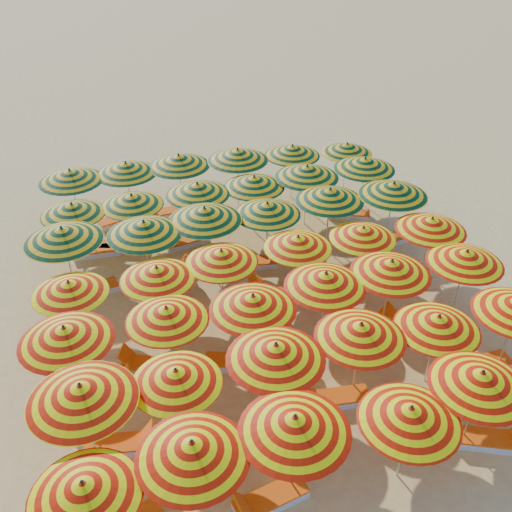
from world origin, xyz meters
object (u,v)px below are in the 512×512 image
lounger_3 (121,445)px  beachgoer_a (243,288)px  umbrella_40 (292,151)px  lounger_2 (490,440)px  umbrella_3 (410,415)px  umbrella_23 (431,224)px  umbrella_2 (295,424)px  lounger_9 (368,325)px  lounger_23 (169,212)px  umbrella_15 (326,280)px  lounger_10 (239,298)px  umbrella_1 (192,450)px  umbrella_16 (391,267)px  umbrella_34 (307,172)px  umbrella_36 (70,176)px  lounger_7 (151,366)px  lounger_21 (347,213)px  lounger_18 (96,251)px  umbrella_0 (84,490)px  umbrella_26 (205,214)px  umbrella_6 (81,393)px  lounger_8 (236,362)px  umbrella_32 (198,189)px  umbrella_30 (72,209)px  umbrella_33 (254,182)px  lounger_4 (336,398)px  beachgoer_b (161,281)px  umbrella_24 (63,235)px  lounger_16 (255,262)px  umbrella_37 (126,168)px  lounger_1 (269,500)px  umbrella_4 (481,379)px  lounger_6 (103,392)px  umbrella_39 (238,155)px  umbrella_19 (157,273)px  umbrella_22 (363,233)px  umbrella_38 (179,160)px  lounger_19 (124,247)px  umbrella_7 (176,376)px  lounger_11 (279,295)px  lounger_13 (404,275)px  umbrella_17 (466,257)px  umbrella_8 (276,352)px  umbrella_18 (69,288)px  lounger_5 (480,365)px  lounger_20 (186,241)px  umbrella_14 (253,302)px  umbrella_31 (132,200)px  lounger_17 (396,238)px

lounger_3 → beachgoer_a: size_ratio=1.19×
umbrella_40 → lounger_2: 13.73m
umbrella_3 → umbrella_23: size_ratio=1.07×
umbrella_2 → lounger_9: 6.50m
lounger_23 → beachgoer_a: size_ratio=1.17×
umbrella_15 → lounger_10: size_ratio=1.38×
umbrella_1 → umbrella_23: (9.26, 6.41, -0.03)m
umbrella_16 → umbrella_34: bearing=91.2°
umbrella_36 → lounger_7: bearing=-79.6°
lounger_10 → lounger_21: (5.71, 4.12, 0.00)m
lounger_18 → umbrella_0: bearing=90.1°
umbrella_16 → umbrella_26: 6.35m
umbrella_6 → lounger_8: (4.02, 2.05, -2.17)m
umbrella_32 → umbrella_26: bearing=-95.1°
umbrella_30 → umbrella_33: umbrella_33 is taller
umbrella_15 → lounger_4: umbrella_15 is taller
lounger_3 → beachgoer_b: beachgoer_b is taller
umbrella_2 → umbrella_3: (2.51, -0.35, -0.15)m
umbrella_24 → lounger_16: 6.61m
umbrella_1 → lounger_7: (-0.39, 4.69, -2.06)m
umbrella_37 → lounger_9: 11.07m
lounger_2 → umbrella_6: bearing=-169.4°
lounger_1 → beachgoer_a: 7.04m
umbrella_4 → lounger_6: umbrella_4 is taller
umbrella_1 → umbrella_39: (4.51, 13.20, 0.12)m
umbrella_19 → umbrella_22: (6.75, 0.39, -0.05)m
umbrella_6 → umbrella_15: size_ratio=1.28×
umbrella_4 → lounger_9: (-0.39, 4.52, -2.03)m
umbrella_24 → umbrella_39: (6.83, 4.26, -0.01)m
umbrella_38 → lounger_19: size_ratio=1.43×
umbrella_7 → umbrella_19: 4.15m
lounger_11 → lounger_13: (4.51, -0.17, 0.00)m
umbrella_30 → umbrella_33: size_ratio=0.97×
umbrella_3 → lounger_23: umbrella_3 is taller
lounger_4 → lounger_11: (-0.01, 4.67, 0.00)m
umbrella_17 → lounger_16: bearing=140.8°
umbrella_8 → lounger_21: size_ratio=1.72×
umbrella_18 → umbrella_34: (8.89, 4.55, 0.27)m
umbrella_23 → lounger_3: (-10.71, -4.21, -2.02)m
lounger_5 → lounger_20: size_ratio=0.96×
umbrella_34 → lounger_23: (-5.09, 2.21, -2.15)m
lounger_9 → lounger_16: 4.88m
umbrella_34 → lounger_9: bearing=-93.2°
umbrella_33 → lounger_5: bearing=-65.9°
umbrella_14 → umbrella_31: (-2.45, 6.94, -0.14)m
umbrella_40 → lounger_17: bearing=-59.4°
umbrella_4 → umbrella_22: size_ratio=0.91×
umbrella_15 → lounger_4: bearing=-103.1°
lounger_13 → umbrella_17: bearing=123.1°
lounger_6 → umbrella_37: bearing=72.3°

